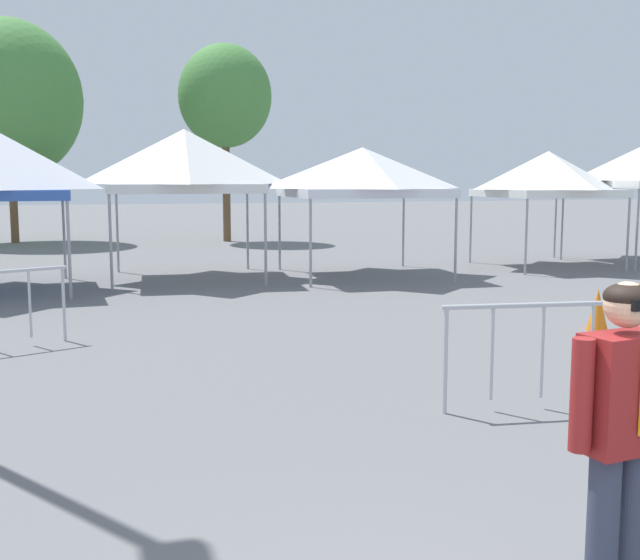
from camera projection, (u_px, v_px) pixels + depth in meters
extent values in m
cylinder|color=#9E9EA3|center=(69.00, 245.00, 14.63)|extent=(0.06, 0.06, 2.07)
cylinder|color=#9E9EA3|center=(64.00, 234.00, 17.71)|extent=(0.06, 0.06, 2.07)
cylinder|color=#9E9EA3|center=(111.00, 238.00, 15.82)|extent=(0.06, 0.06, 2.17)
cylinder|color=#9E9EA3|center=(266.00, 235.00, 16.48)|extent=(0.06, 0.06, 2.17)
cylinder|color=#9E9EA3|center=(117.00, 228.00, 18.91)|extent=(0.06, 0.06, 2.17)
cylinder|color=#9E9EA3|center=(248.00, 226.00, 19.58)|extent=(0.06, 0.06, 2.17)
pyramid|color=white|center=(185.00, 156.00, 17.48)|extent=(3.60, 3.60, 1.22)
cube|color=white|center=(185.00, 188.00, 17.57)|extent=(3.56, 3.56, 0.20)
cylinder|color=#9E9EA3|center=(311.00, 239.00, 16.26)|extent=(0.06, 0.06, 2.06)
cylinder|color=#9E9EA3|center=(456.00, 236.00, 17.07)|extent=(0.06, 0.06, 2.06)
cylinder|color=#9E9EA3|center=(280.00, 229.00, 19.42)|extent=(0.06, 0.06, 2.06)
cylinder|color=#9E9EA3|center=(403.00, 227.00, 20.23)|extent=(0.06, 0.06, 2.06)
pyramid|color=white|center=(363.00, 168.00, 18.05)|extent=(3.59, 3.59, 0.94)
cube|color=white|center=(362.00, 192.00, 18.12)|extent=(3.56, 3.56, 0.20)
cylinder|color=#9E9EA3|center=(526.00, 233.00, 18.39)|extent=(0.06, 0.06, 2.01)
cylinder|color=#9E9EA3|center=(628.00, 231.00, 19.17)|extent=(0.06, 0.06, 2.01)
cylinder|color=#9E9EA3|center=(471.00, 226.00, 21.10)|extent=(0.06, 0.06, 2.01)
cylinder|color=#9E9EA3|center=(562.00, 224.00, 21.88)|extent=(0.06, 0.06, 2.01)
pyramid|color=white|center=(548.00, 170.00, 19.94)|extent=(3.01, 3.01, 0.97)
cube|color=white|center=(547.00, 193.00, 20.02)|extent=(2.98, 2.98, 0.20)
cylinder|color=#9E9EA3|center=(637.00, 226.00, 19.39)|extent=(0.06, 0.06, 2.23)
cylinder|color=#9E9EA3|center=(555.00, 219.00, 22.52)|extent=(0.06, 0.06, 2.23)
cylinder|color=#33384C|center=(602.00, 540.00, 3.93)|extent=(0.16, 0.16, 0.92)
cylinder|color=#33384C|center=(628.00, 534.00, 4.01)|extent=(0.16, 0.16, 0.92)
cube|color=maroon|center=(623.00, 393.00, 3.87)|extent=(0.45, 0.30, 0.60)
cylinder|color=maroon|center=(582.00, 395.00, 3.75)|extent=(0.11, 0.11, 0.56)
sphere|color=#D8A884|center=(627.00, 305.00, 3.81)|extent=(0.23, 0.23, 0.23)
ellipsoid|color=black|center=(628.00, 297.00, 3.81)|extent=(0.23, 0.23, 0.14)
cylinder|color=brown|center=(13.00, 201.00, 27.55)|extent=(0.28, 0.28, 3.00)
ellipsoid|color=#47843D|center=(8.00, 99.00, 27.09)|extent=(5.06, 5.06, 5.57)
cylinder|color=brown|center=(226.00, 188.00, 28.19)|extent=(0.28, 0.28, 3.88)
ellipsoid|color=#47843D|center=(225.00, 96.00, 27.77)|extent=(3.34, 3.34, 3.67)
cylinder|color=#B7BABF|center=(544.00, 305.00, 7.61)|extent=(2.09, 0.31, 0.05)
cylinder|color=#B7BABF|center=(635.00, 353.00, 7.84)|extent=(0.04, 0.04, 1.05)
cylinder|color=#B7BABF|center=(446.00, 361.00, 7.52)|extent=(0.04, 0.04, 1.05)
cylinder|color=#B7BABF|center=(592.00, 350.00, 7.76)|extent=(0.04, 0.04, 0.92)
cylinder|color=#B7BABF|center=(542.00, 352.00, 7.68)|extent=(0.04, 0.04, 0.92)
cylinder|color=#B7BABF|center=(492.00, 354.00, 7.59)|extent=(0.04, 0.04, 0.92)
cylinder|color=#B7BABF|center=(64.00, 304.00, 10.91)|extent=(0.04, 0.04, 1.05)
cylinder|color=#B7BABF|center=(30.00, 304.00, 10.60)|extent=(0.04, 0.04, 0.92)
cone|color=orange|center=(598.00, 310.00, 11.71)|extent=(0.32, 0.32, 0.63)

